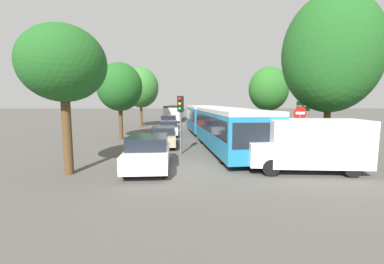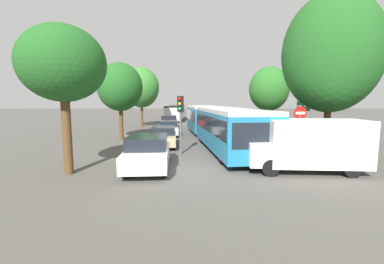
{
  "view_description": "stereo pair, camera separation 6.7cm",
  "coord_description": "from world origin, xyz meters",
  "views": [
    {
      "loc": [
        -0.19,
        -11.23,
        3.11
      ],
      "look_at": [
        0.2,
        4.6,
        1.2
      ],
      "focal_mm": 24.0,
      "sensor_mm": 36.0,
      "label": 1
    },
    {
      "loc": [
        -0.12,
        -11.23,
        3.11
      ],
      "look_at": [
        0.2,
        4.6,
        1.2
      ],
      "focal_mm": 24.0,
      "sensor_mm": 36.0,
      "label": 2
    }
  ],
  "objects": [
    {
      "name": "articulated_bus",
      "position": [
        2.11,
        8.41,
        1.53
      ],
      "size": [
        4.36,
        17.99,
        2.65
      ],
      "rotation": [
        0.0,
        0.0,
        -1.48
      ],
      "color": "teal",
      "rests_on": "ground"
    },
    {
      "name": "tree_left_mid",
      "position": [
        -5.5,
        9.83,
        4.24
      ],
      "size": [
        3.59,
        3.59,
        6.19
      ],
      "color": "#51381E",
      "rests_on": "ground"
    },
    {
      "name": "direction_sign_post",
      "position": [
        7.48,
        5.43,
        2.57
      ],
      "size": [
        0.26,
        1.39,
        3.6
      ],
      "rotation": [
        0.0,
        0.0,
        3.29
      ],
      "color": "#56595E",
      "rests_on": "ground"
    },
    {
      "name": "tree_right_mid",
      "position": [
        7.62,
        13.03,
        4.23
      ],
      "size": [
        3.68,
        3.68,
        6.32
      ],
      "color": "#51381E",
      "rests_on": "ground"
    },
    {
      "name": "tree_right_near",
      "position": [
        7.68,
        3.11,
        5.53
      ],
      "size": [
        5.17,
        5.17,
        8.92
      ],
      "color": "#51381E",
      "rests_on": "ground"
    },
    {
      "name": "queued_car_red",
      "position": [
        -2.16,
        18.38,
        0.75
      ],
      "size": [
        2.0,
        4.34,
        1.48
      ],
      "rotation": [
        0.0,
        0.0,
        1.62
      ],
      "color": "#B21E19",
      "rests_on": "ground"
    },
    {
      "name": "white_van",
      "position": [
        5.27,
        -0.21,
        1.24
      ],
      "size": [
        5.14,
        2.34,
        2.31
      ],
      "rotation": [
        0.0,
        0.0,
        3.06
      ],
      "color": "white",
      "rests_on": "ground"
    },
    {
      "name": "tree_left_near",
      "position": [
        -5.13,
        -0.3,
        4.53
      ],
      "size": [
        3.45,
        3.45,
        6.19
      ],
      "color": "#51381E",
      "rests_on": "ground"
    },
    {
      "name": "ground_plane",
      "position": [
        0.0,
        0.0,
        0.0
      ],
      "size": [
        200.0,
        200.0,
        0.0
      ],
      "primitive_type": "plane",
      "color": "#4F4C47"
    },
    {
      "name": "queued_car_silver",
      "position": [
        -1.73,
        11.91,
        0.69
      ],
      "size": [
        1.82,
        3.97,
        1.35
      ],
      "rotation": [
        0.0,
        0.0,
        1.62
      ],
      "color": "#B7BABF",
      "rests_on": "ground"
    },
    {
      "name": "queued_car_tan",
      "position": [
        -1.72,
        6.28,
        0.69
      ],
      "size": [
        1.84,
        4.01,
        1.37
      ],
      "rotation": [
        0.0,
        0.0,
        1.62
      ],
      "color": "tan",
      "rests_on": "ground"
    },
    {
      "name": "city_bus_rear",
      "position": [
        -1.97,
        30.98,
        1.37
      ],
      "size": [
        2.9,
        11.08,
        2.36
      ],
      "rotation": [
        0.0,
        0.0,
        1.53
      ],
      "color": "silver",
      "rests_on": "ground"
    },
    {
      "name": "tree_left_far",
      "position": [
        -5.6,
        20.24,
        4.74
      ],
      "size": [
        4.26,
        4.26,
        7.16
      ],
      "color": "#51381E",
      "rests_on": "ground"
    },
    {
      "name": "queued_car_white",
      "position": [
        -1.92,
        0.42,
        0.78
      ],
      "size": [
        2.07,
        4.5,
        1.54
      ],
      "rotation": [
        0.0,
        0.0,
        1.62
      ],
      "color": "white",
      "rests_on": "ground"
    },
    {
      "name": "traffic_light",
      "position": [
        -0.49,
        3.56,
        2.5
      ],
      "size": [
        0.37,
        0.39,
        3.4
      ],
      "rotation": [
        0.0,
        0.0,
        -1.83
      ],
      "color": "#56595E",
      "rests_on": "ground"
    },
    {
      "name": "no_entry_sign",
      "position": [
        5.97,
        2.45,
        1.88
      ],
      "size": [
        0.7,
        0.08,
        2.82
      ],
      "rotation": [
        0.0,
        0.0,
        -1.57
      ],
      "color": "#56595E",
      "rests_on": "ground"
    }
  ]
}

